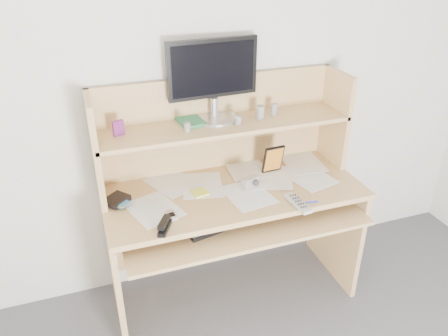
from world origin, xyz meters
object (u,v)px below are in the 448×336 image
object	(u,v)px
tv_remote	(298,203)
game_case	(273,159)
keyboard	(222,221)
desk	(229,191)
monitor	(213,77)

from	to	relation	value
tv_remote	game_case	distance (m)	0.37
tv_remote	game_case	world-z (taller)	game_case
keyboard	desk	bearing A→B (deg)	49.81
game_case	monitor	size ratio (longest dim) A/B	0.34
tv_remote	monitor	bearing A→B (deg)	114.06
game_case	desk	bearing A→B (deg)	179.79
desk	game_case	world-z (taller)	desk
tv_remote	monitor	size ratio (longest dim) A/B	0.38
desk	monitor	size ratio (longest dim) A/B	2.81
monitor	game_case	bearing A→B (deg)	-27.94
monitor	tv_remote	bearing A→B (deg)	-63.46
keyboard	game_case	size ratio (longest dim) A/B	2.56
game_case	monitor	world-z (taller)	monitor
desk	game_case	xyz separation A→B (m)	(0.28, 0.02, 0.15)
keyboard	game_case	distance (m)	0.49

